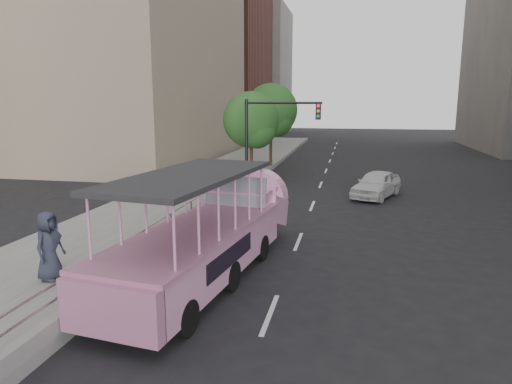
{
  "coord_description": "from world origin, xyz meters",
  "views": [
    {
      "loc": [
        2.76,
        -12.07,
        5.02
      ],
      "look_at": [
        -0.45,
        3.3,
        1.93
      ],
      "focal_mm": 32.0,
      "sensor_mm": 36.0,
      "label": 1
    }
  ],
  "objects_px": {
    "pedestrian_far": "(49,246)",
    "traffic_signal": "(268,131)",
    "street_tree_far": "(272,112)",
    "duck_boat": "(212,234)",
    "parking_sign": "(209,189)",
    "street_tree_near": "(252,122)",
    "car": "(376,184)"
  },
  "relations": [
    {
      "from": "car",
      "to": "street_tree_near",
      "type": "bearing_deg",
      "value": 179.47
    },
    {
      "from": "traffic_signal",
      "to": "pedestrian_far",
      "type": "bearing_deg",
      "value": -103.27
    },
    {
      "from": "duck_boat",
      "to": "pedestrian_far",
      "type": "height_order",
      "value": "duck_boat"
    },
    {
      "from": "duck_boat",
      "to": "parking_sign",
      "type": "relative_size",
      "value": 3.63
    },
    {
      "from": "car",
      "to": "street_tree_near",
      "type": "distance_m",
      "value": 8.66
    },
    {
      "from": "car",
      "to": "parking_sign",
      "type": "height_order",
      "value": "parking_sign"
    },
    {
      "from": "street_tree_near",
      "to": "parking_sign",
      "type": "bearing_deg",
      "value": -86.42
    },
    {
      "from": "street_tree_far",
      "to": "pedestrian_far",
      "type": "bearing_deg",
      "value": -94.74
    },
    {
      "from": "street_tree_near",
      "to": "street_tree_far",
      "type": "distance_m",
      "value": 6.02
    },
    {
      "from": "duck_boat",
      "to": "street_tree_far",
      "type": "height_order",
      "value": "street_tree_far"
    },
    {
      "from": "parking_sign",
      "to": "street_tree_near",
      "type": "xyz_separation_m",
      "value": [
        -0.71,
        11.31,
        2.11
      ]
    },
    {
      "from": "parking_sign",
      "to": "street_tree_near",
      "type": "distance_m",
      "value": 11.53
    },
    {
      "from": "car",
      "to": "street_tree_near",
      "type": "xyz_separation_m",
      "value": [
        -7.47,
        3.08,
        3.1
      ]
    },
    {
      "from": "street_tree_near",
      "to": "pedestrian_far",
      "type": "bearing_deg",
      "value": -95.7
    },
    {
      "from": "parking_sign",
      "to": "street_tree_far",
      "type": "relative_size",
      "value": 0.42
    },
    {
      "from": "street_tree_near",
      "to": "street_tree_far",
      "type": "relative_size",
      "value": 0.89
    },
    {
      "from": "street_tree_near",
      "to": "street_tree_far",
      "type": "xyz_separation_m",
      "value": [
        0.2,
        6.0,
        0.49
      ]
    },
    {
      "from": "duck_boat",
      "to": "street_tree_near",
      "type": "relative_size",
      "value": 1.72
    },
    {
      "from": "traffic_signal",
      "to": "street_tree_far",
      "type": "bearing_deg",
      "value": 98.43
    },
    {
      "from": "pedestrian_far",
      "to": "traffic_signal",
      "type": "distance_m",
      "value": 14.81
    },
    {
      "from": "pedestrian_far",
      "to": "street_tree_far",
      "type": "height_order",
      "value": "street_tree_far"
    },
    {
      "from": "duck_boat",
      "to": "pedestrian_far",
      "type": "relative_size",
      "value": 5.19
    },
    {
      "from": "car",
      "to": "street_tree_far",
      "type": "xyz_separation_m",
      "value": [
        -7.27,
        9.08,
        3.59
      ]
    },
    {
      "from": "street_tree_near",
      "to": "street_tree_far",
      "type": "height_order",
      "value": "street_tree_far"
    },
    {
      "from": "traffic_signal",
      "to": "parking_sign",
      "type": "bearing_deg",
      "value": -96.43
    },
    {
      "from": "pedestrian_far",
      "to": "parking_sign",
      "type": "bearing_deg",
      "value": -16.43
    },
    {
      "from": "duck_boat",
      "to": "street_tree_far",
      "type": "bearing_deg",
      "value": 95.11
    },
    {
      "from": "duck_boat",
      "to": "street_tree_far",
      "type": "relative_size",
      "value": 1.52
    },
    {
      "from": "street_tree_near",
      "to": "traffic_signal",
      "type": "bearing_deg",
      "value": -65.02
    },
    {
      "from": "duck_boat",
      "to": "car",
      "type": "relative_size",
      "value": 2.34
    },
    {
      "from": "pedestrian_far",
      "to": "street_tree_far",
      "type": "xyz_separation_m",
      "value": [
        1.96,
        23.67,
        3.06
      ]
    },
    {
      "from": "car",
      "to": "pedestrian_far",
      "type": "relative_size",
      "value": 2.22
    }
  ]
}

